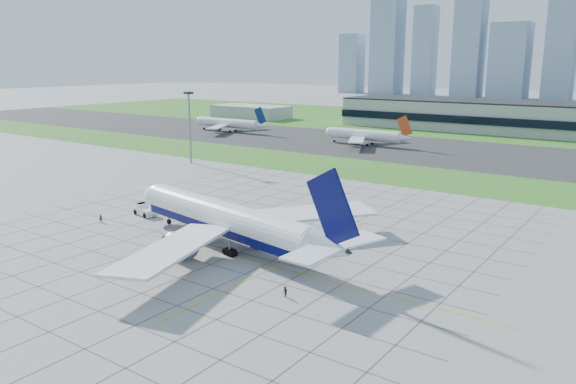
% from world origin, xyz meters
% --- Properties ---
extents(ground, '(1400.00, 1400.00, 0.00)m').
position_xyz_m(ground, '(0.00, 0.00, 0.00)').
color(ground, '#9B9B96').
rests_on(ground, ground).
extents(grass_median, '(700.00, 35.00, 0.04)m').
position_xyz_m(grass_median, '(0.00, 90.00, 0.02)').
color(grass_median, '#357521').
rests_on(grass_median, ground).
extents(asphalt_taxiway, '(700.00, 75.00, 0.04)m').
position_xyz_m(asphalt_taxiway, '(0.00, 145.00, 0.03)').
color(asphalt_taxiway, '#383838').
rests_on(asphalt_taxiway, ground).
extents(grass_far, '(700.00, 145.00, 0.04)m').
position_xyz_m(grass_far, '(0.00, 255.00, 0.02)').
color(grass_far, '#357521').
rests_on(grass_far, ground).
extents(apron_markings, '(120.00, 130.00, 0.03)m').
position_xyz_m(apron_markings, '(0.43, 11.09, 0.02)').
color(apron_markings, '#474744').
rests_on(apron_markings, ground).
extents(service_block, '(50.00, 25.00, 8.00)m').
position_xyz_m(service_block, '(-160.00, 210.00, 4.00)').
color(service_block, '#B7B7B2').
rests_on(service_block, ground).
extents(light_mast, '(2.50, 2.50, 25.60)m').
position_xyz_m(light_mast, '(-70.00, 65.00, 16.18)').
color(light_mast, gray).
rests_on(light_mast, ground).
extents(airliner, '(61.74, 62.01, 19.58)m').
position_xyz_m(airliner, '(3.48, 1.85, 5.35)').
color(airliner, white).
rests_on(airliner, ground).
extents(pushback_tug, '(9.80, 4.37, 2.69)m').
position_xyz_m(pushback_tug, '(-28.20, 7.78, 1.20)').
color(pushback_tug, white).
rests_on(pushback_tug, ground).
extents(crew_near, '(0.75, 0.84, 1.94)m').
position_xyz_m(crew_near, '(-31.38, -2.37, 0.97)').
color(crew_near, black).
rests_on(crew_near, ground).
extents(crew_far, '(1.04, 0.95, 1.75)m').
position_xyz_m(crew_far, '(27.45, -11.97, 0.87)').
color(crew_far, black).
rests_on(crew_far, ground).
extents(distant_jet_0, '(44.95, 42.66, 14.08)m').
position_xyz_m(distant_jet_0, '(-121.77, 144.54, 4.49)').
color(distant_jet_0, white).
rests_on(distant_jet_0, ground).
extents(distant_jet_1, '(39.66, 42.66, 14.08)m').
position_xyz_m(distant_jet_1, '(-40.07, 142.39, 4.49)').
color(distant_jet_1, white).
rests_on(distant_jet_1, ground).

